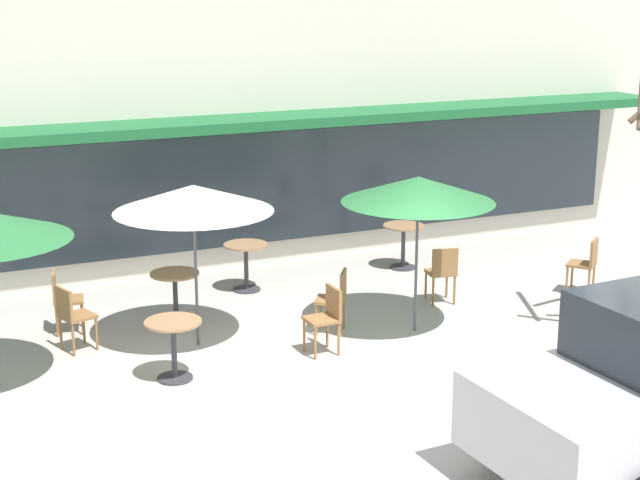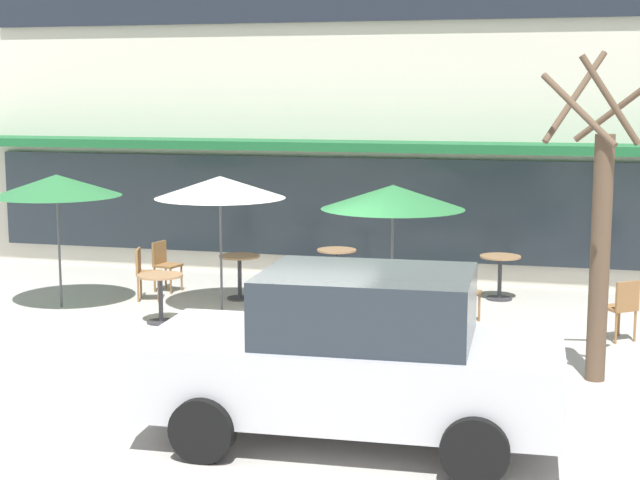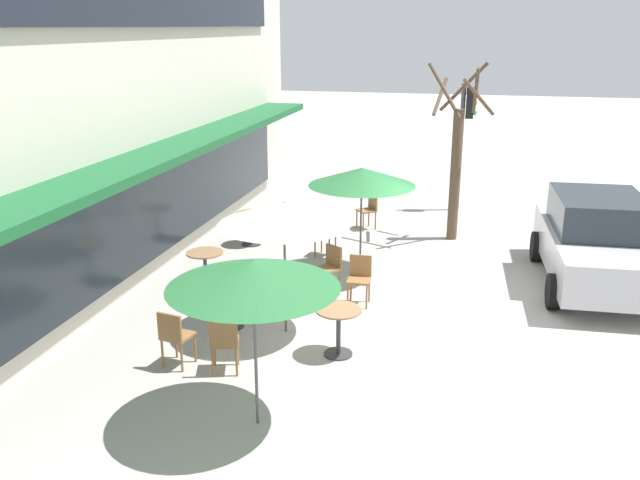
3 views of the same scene
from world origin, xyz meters
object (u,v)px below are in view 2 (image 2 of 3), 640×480
(patio_umbrella_green_folded, at_px, (220,187))
(parked_sedan, at_px, (356,356))
(patio_umbrella_corner_open, at_px, (393,197))
(cafe_chair_5, at_px, (164,262))
(cafe_table_near_wall, at_px, (500,270))
(cafe_chair_2, at_px, (464,290))
(street_tree, at_px, (601,229))
(cafe_chair_3, at_px, (330,289))
(cafe_chair_0, at_px, (291,296))
(cafe_table_streetside, at_px, (337,263))
(cafe_table_by_tree, at_px, (240,269))
(cafe_chair_1, at_px, (622,305))
(cafe_table_mid_patio, at_px, (160,290))
(cafe_chair_4, at_px, (145,270))
(patio_umbrella_cream_folded, at_px, (57,185))

(patio_umbrella_green_folded, xyz_separation_m, parked_sedan, (3.41, -5.21, -1.14))
(patio_umbrella_corner_open, height_order, cafe_chair_5, patio_umbrella_corner_open)
(cafe_table_near_wall, xyz_separation_m, cafe_chair_2, (-0.39, -1.91, 0.01))
(cafe_chair_2, height_order, street_tree, street_tree)
(cafe_table_near_wall, bearing_deg, cafe_chair_3, -135.25)
(cafe_chair_0, height_order, cafe_chair_3, same)
(cafe_chair_2, bearing_deg, cafe_table_streetside, 143.21)
(cafe_table_by_tree, height_order, cafe_chair_1, cafe_chair_1)
(cafe_table_mid_patio, relative_size, patio_umbrella_corner_open, 0.35)
(cafe_chair_2, distance_m, cafe_chair_5, 5.56)
(patio_umbrella_corner_open, distance_m, cafe_chair_4, 4.89)
(patio_umbrella_green_folded, bearing_deg, cafe_chair_5, 141.25)
(patio_umbrella_cream_folded, distance_m, cafe_chair_5, 2.49)
(cafe_chair_0, height_order, cafe_chair_1, same)
(cafe_table_streetside, distance_m, cafe_chair_5, 3.07)
(cafe_table_by_tree, bearing_deg, parked_sedan, -60.90)
(cafe_table_near_wall, bearing_deg, street_tree, -71.22)
(patio_umbrella_corner_open, bearing_deg, street_tree, -30.47)
(patio_umbrella_cream_folded, bearing_deg, cafe_chair_4, 37.53)
(cafe_table_by_tree, distance_m, patio_umbrella_cream_folded, 3.34)
(cafe_table_mid_patio, relative_size, parked_sedan, 0.18)
(cafe_table_streetside, bearing_deg, cafe_chair_3, -78.67)
(cafe_table_near_wall, xyz_separation_m, cafe_chair_4, (-5.86, -1.59, 0.01))
(cafe_table_mid_patio, bearing_deg, cafe_chair_1, 5.42)
(cafe_table_mid_patio, bearing_deg, parked_sedan, -46.22)
(patio_umbrella_corner_open, xyz_separation_m, cafe_chair_5, (-4.48, 1.96, -1.50))
(patio_umbrella_green_folded, height_order, street_tree, street_tree)
(patio_umbrella_cream_folded, xyz_separation_m, cafe_chair_4, (1.11, 0.86, -1.50))
(cafe_table_by_tree, distance_m, cafe_chair_1, 6.36)
(patio_umbrella_corner_open, distance_m, cafe_chair_5, 5.12)
(cafe_chair_3, bearing_deg, cafe_table_by_tree, 146.47)
(patio_umbrella_green_folded, distance_m, cafe_chair_4, 2.21)
(cafe_table_by_tree, height_order, street_tree, street_tree)
(parked_sedan, bearing_deg, cafe_chair_5, 127.50)
(cafe_table_near_wall, height_order, patio_umbrella_corner_open, patio_umbrella_corner_open)
(patio_umbrella_corner_open, height_order, cafe_chair_4, patio_umbrella_corner_open)
(cafe_table_streetside, height_order, cafe_chair_0, cafe_chair_0)
(cafe_chair_4, bearing_deg, cafe_chair_5, 88.58)
(cafe_chair_1, relative_size, cafe_chair_4, 1.00)
(cafe_table_streetside, xyz_separation_m, cafe_chair_2, (2.47, -1.85, 0.01))
(cafe_table_streetside, xyz_separation_m, patio_umbrella_cream_folded, (-4.11, -2.39, 1.51))
(cafe_chair_1, bearing_deg, cafe_table_mid_patio, -174.58)
(cafe_chair_1, relative_size, parked_sedan, 0.21)
(cafe_table_by_tree, bearing_deg, patio_umbrella_green_folded, -88.57)
(cafe_table_near_wall, xyz_separation_m, street_tree, (1.52, -4.47, 1.38))
(patio_umbrella_cream_folded, relative_size, patio_umbrella_corner_open, 1.00)
(cafe_chair_5, bearing_deg, cafe_table_streetside, 14.19)
(cafe_table_by_tree, bearing_deg, cafe_chair_0, -52.27)
(street_tree, bearing_deg, cafe_chair_4, 158.69)
(cafe_chair_0, bearing_deg, cafe_chair_4, 154.70)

